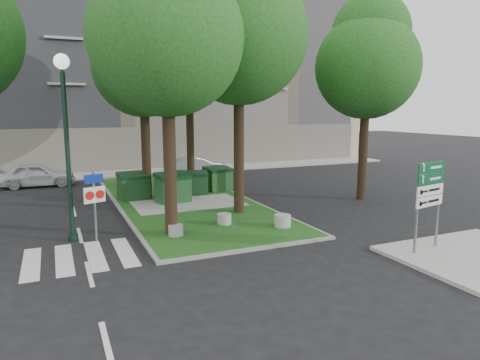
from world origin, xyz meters
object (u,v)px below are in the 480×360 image
tree_median_far (190,41)px  tree_street_right (368,57)px  dumpster_c (195,183)px  litter_bin (210,180)px  tree_median_near_left (168,23)px  tree_median_mid (144,56)px  dumpster_b (173,188)px  dumpster_a (133,186)px  bollard_right (282,221)px  dumpster_d (218,179)px  tree_median_near_right (240,22)px  bollard_left (176,230)px  car_white (37,175)px  bollard_mid (224,219)px  street_lamp (66,126)px  traffic_sign_pole (94,196)px  car_silver (197,167)px  directional_sign (429,192)px

tree_median_far → tree_street_right: tree_median_far is taller
tree_median_far → dumpster_c: size_ratio=8.25×
litter_bin → tree_median_near_left: bearing=-117.9°
tree_median_mid → dumpster_b: (0.84, -1.45, -6.17)m
dumpster_a → bollard_right: (4.24, -7.34, -0.42)m
tree_median_near_left → dumpster_d: bearing=58.0°
tree_median_near_right → dumpster_d: (0.91, 5.07, -7.23)m
dumpster_d → litter_bin: (-0.02, 1.23, -0.26)m
tree_median_near_right → bollard_left: size_ratio=22.09×
dumpster_d → car_white: dumpster_d is taller
bollard_mid → bollard_right: bearing=-33.4°
street_lamp → traffic_sign_pole: (0.74, -0.42, -2.35)m
traffic_sign_pole → car_silver: size_ratio=0.63×
litter_bin → street_lamp: 11.27m
tree_median_mid → litter_bin: 7.78m
traffic_sign_pole → car_white: traffic_sign_pole is taller
tree_median_far → bollard_right: bearing=-88.4°
tree_street_right → dumpster_d: size_ratio=6.27×
bollard_right → traffic_sign_pole: 6.83m
dumpster_a → bollard_left: (0.24, -6.84, -0.46)m
bollard_left → bollard_right: bearing=-7.0°
street_lamp → tree_median_near_left: bearing=-14.5°
dumpster_c → car_silver: (2.16, 6.39, -0.04)m
tree_median_far → dumpster_a: 9.04m
dumpster_c → bollard_mid: dumpster_c is taller
tree_median_near_left → bollard_mid: 7.32m
tree_street_right → dumpster_c: tree_street_right is taller
tree_street_right → dumpster_d: 9.84m
bollard_left → traffic_sign_pole: bearing=162.8°
tree_street_right → bollard_right: 9.88m
tree_median_near_right → car_silver: tree_median_near_right is taller
bollard_left → traffic_sign_pole: traffic_sign_pole is taller
tree_street_right → traffic_sign_pole: bearing=-171.1°
dumpster_a → dumpster_b: (1.60, -1.44, 0.04)m
tree_street_right → bollard_mid: tree_street_right is taller
tree_median_mid → bollard_mid: 9.18m
tree_median_near_left → bollard_mid: tree_median_near_left is taller
bollard_left → tree_median_far: bearing=69.3°
tree_median_near_left → dumpster_d: tree_median_near_left is taller
dumpster_d → bollard_left: size_ratio=3.10×
bollard_left → bollard_right: 4.03m
tree_median_near_left → dumpster_d: size_ratio=6.56×
dumpster_c → dumpster_d: (1.47, 0.52, 0.06)m
tree_street_right → bollard_right: (-6.51, -3.35, -6.64)m
tree_street_right → dumpster_a: bearing=159.7°
tree_median_mid → litter_bin: size_ratio=13.57×
tree_median_near_right → traffic_sign_pole: size_ratio=4.61×
bollard_right → car_silver: size_ratio=0.16×
traffic_sign_pole → directional_sign: bearing=-48.6°
tree_median_near_left → tree_median_mid: size_ratio=1.05×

